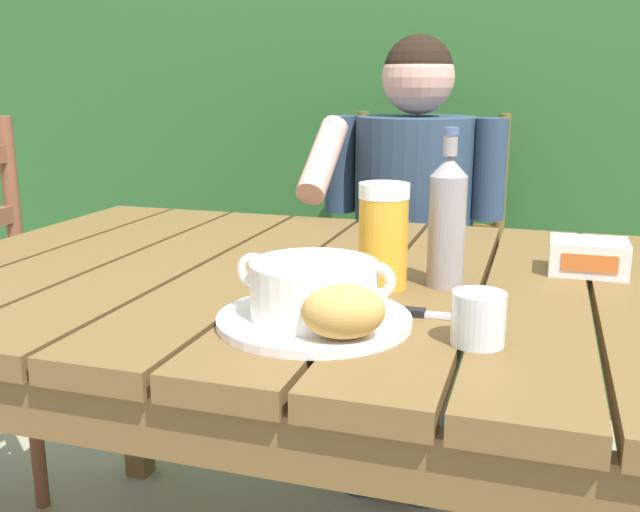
# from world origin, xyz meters

# --- Properties ---
(dining_table) EXTENTS (1.48, 0.97, 0.76)m
(dining_table) POSITION_xyz_m (-0.00, 0.00, 0.68)
(dining_table) COLOR brown
(dining_table) RESTS_ON ground_plane
(hedge_backdrop) EXTENTS (3.80, 0.87, 2.50)m
(hedge_backdrop) POSITION_xyz_m (-0.03, 1.52, 1.13)
(hedge_backdrop) COLOR #2A5C29
(hedge_backdrop) RESTS_ON ground_plane
(chair_near_diner) EXTENTS (0.46, 0.40, 0.99)m
(chair_near_diner) POSITION_xyz_m (-0.00, 0.92, 0.48)
(chair_near_diner) COLOR brown
(chair_near_diner) RESTS_ON ground_plane
(person_eating) EXTENTS (0.48, 0.47, 1.20)m
(person_eating) POSITION_xyz_m (-0.01, 0.72, 0.71)
(person_eating) COLOR #2A3D55
(person_eating) RESTS_ON ground_plane
(serving_plate) EXTENTS (0.27, 0.27, 0.01)m
(serving_plate) POSITION_xyz_m (0.05, -0.26, 0.77)
(serving_plate) COLOR white
(serving_plate) RESTS_ON dining_table
(soup_bowl) EXTENTS (0.22, 0.17, 0.08)m
(soup_bowl) POSITION_xyz_m (0.05, -0.26, 0.81)
(soup_bowl) COLOR white
(soup_bowl) RESTS_ON serving_plate
(bread_roll) EXTENTS (0.13, 0.11, 0.07)m
(bread_roll) POSITION_xyz_m (0.11, -0.33, 0.81)
(bread_roll) COLOR tan
(bread_roll) RESTS_ON serving_plate
(beer_glass) EXTENTS (0.08, 0.08, 0.17)m
(beer_glass) POSITION_xyz_m (0.09, -0.06, 0.84)
(beer_glass) COLOR gold
(beer_glass) RESTS_ON dining_table
(beer_bottle) EXTENTS (0.06, 0.06, 0.25)m
(beer_bottle) POSITION_xyz_m (0.19, -0.02, 0.87)
(beer_bottle) COLOR gray
(beer_bottle) RESTS_ON dining_table
(water_glass_small) EXTENTS (0.07, 0.07, 0.07)m
(water_glass_small) POSITION_xyz_m (0.27, -0.27, 0.79)
(water_glass_small) COLOR silver
(water_glass_small) RESTS_ON dining_table
(butter_tub) EXTENTS (0.13, 0.10, 0.06)m
(butter_tub) POSITION_xyz_m (0.41, 0.13, 0.79)
(butter_tub) COLOR white
(butter_tub) RESTS_ON dining_table
(table_knife) EXTENTS (0.17, 0.02, 0.01)m
(table_knife) POSITION_xyz_m (0.18, -0.19, 0.76)
(table_knife) COLOR silver
(table_knife) RESTS_ON dining_table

